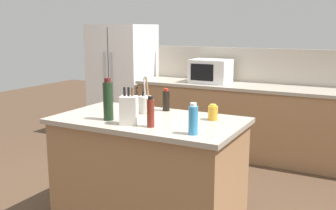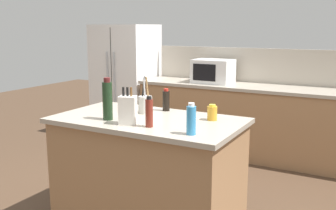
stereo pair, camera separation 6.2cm
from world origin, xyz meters
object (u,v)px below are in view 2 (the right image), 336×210
Objects in this scene: refrigerator at (126,81)px; soy_sauce_bottle at (166,100)px; microwave at (213,71)px; dish_soap_bottle at (191,120)px; honey_jar at (212,113)px; wine_bottle at (107,100)px; knife_block at (128,110)px; utensil_crock at (145,104)px; vinegar_bottle at (149,113)px.

refrigerator is 2.62m from soy_sauce_bottle.
dish_soap_bottle is at bearing -70.90° from microwave.
wine_bottle is at bearing -152.36° from honey_jar.
wine_bottle reaches higher than knife_block.
wine_bottle is (1.53, -2.45, 0.25)m from refrigerator.
soy_sauce_bottle is at bearing -47.23° from refrigerator.
knife_block is 0.42m from utensil_crock.
refrigerator reaches higher than utensil_crock.
utensil_crock is at bearing -51.51° from refrigerator.
microwave is at bearing 101.37° from vinegar_bottle.
utensil_crock is at bearing 146.16° from dish_soap_bottle.
honey_jar is at bearing 94.36° from dish_soap_bottle.
knife_block is at bearing -54.83° from refrigerator.
refrigerator reaches higher than microwave.
dish_soap_bottle is at bearing -33.84° from utensil_crock.
soy_sauce_bottle is (-0.50, 0.14, 0.03)m from honey_jar.
knife_block is 1.23× the size of vinegar_bottle.
refrigerator is 3.43m from dish_soap_bottle.
utensil_crock reaches higher than knife_block.
knife_block is 0.19m from vinegar_bottle.
utensil_crock is at bearing -123.30° from soy_sauce_bottle.
utensil_crock is at bearing 83.91° from knife_block.
honey_jar is at bearing 52.37° from vinegar_bottle.
refrigerator is 13.27× the size of honey_jar.
microwave is 1.89m from soy_sauce_bottle.
refrigerator reaches higher than wine_bottle.
refrigerator reaches higher than vinegar_bottle.
vinegar_bottle is (0.17, -0.57, 0.02)m from soy_sauce_bottle.
vinegar_bottle reaches higher than soy_sauce_bottle.
dish_soap_bottle is (0.86, -2.47, -0.05)m from microwave.
refrigerator is 7.27× the size of vinegar_bottle.
vinegar_bottle is at bearing -78.63° from microwave.
wine_bottle is at bearing -110.38° from utensil_crock.
wine_bottle is 0.79m from dish_soap_bottle.
refrigerator is at bearing 121.99° from wine_bottle.
refrigerator is 3.06m from knife_block.
soy_sauce_bottle is 0.85× the size of vinegar_bottle.
vinegar_bottle is at bearing -54.42° from utensil_crock.
honey_jar is (0.82, -2.00, -0.10)m from microwave.
dish_soap_bottle is at bearing -6.22° from vinegar_bottle.
knife_block is 0.24m from wine_bottle.
refrigerator is 2.90m from wine_bottle.
utensil_crock reaches higher than vinegar_bottle.
wine_bottle is 1.71× the size of soy_sauce_bottle.
refrigerator is at bearing 128.49° from utensil_crock.
wine_bottle is at bearing 174.75° from vinegar_bottle.
dish_soap_bottle reaches higher than honey_jar.
vinegar_bottle is at bearing -51.96° from refrigerator.
knife_block is (1.76, -2.49, 0.20)m from refrigerator.
wine_bottle is at bearing -88.25° from microwave.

